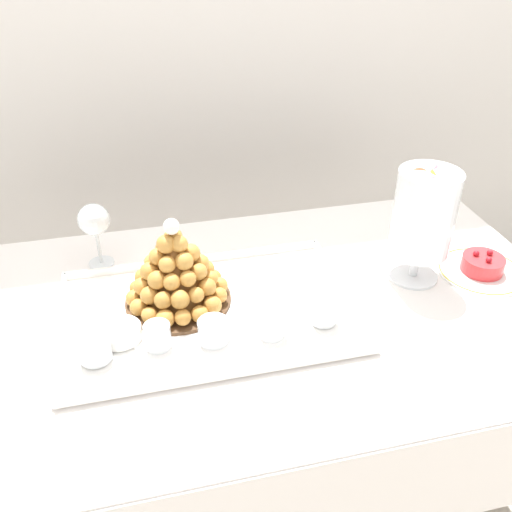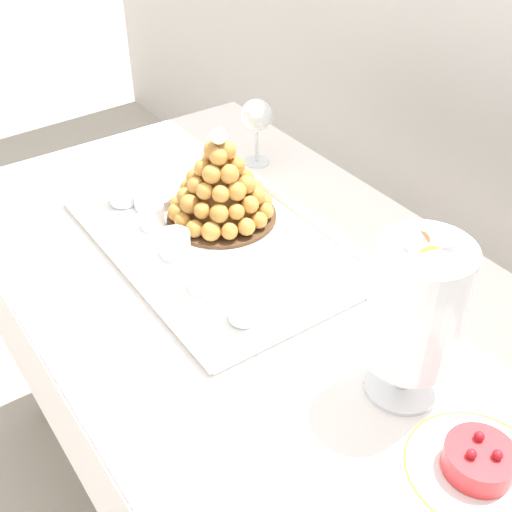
# 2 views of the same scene
# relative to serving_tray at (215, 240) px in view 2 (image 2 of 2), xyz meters

# --- Properties ---
(ground_plane) EXTENTS (12.00, 12.00, 0.00)m
(ground_plane) POSITION_rel_serving_tray_xyz_m (0.13, 0.00, -0.74)
(ground_plane) COLOR beige
(buffet_table) EXTENTS (1.36, 0.81, 0.73)m
(buffet_table) POSITION_rel_serving_tray_xyz_m (0.13, 0.00, -0.10)
(buffet_table) COLOR brown
(buffet_table) RESTS_ON ground_plane
(serving_tray) EXTENTS (0.61, 0.40, 0.02)m
(serving_tray) POSITION_rel_serving_tray_xyz_m (0.00, 0.00, 0.00)
(serving_tray) COLOR white
(serving_tray) RESTS_ON buffet_table
(croquembouche) EXTENTS (0.23, 0.23, 0.20)m
(croquembouche) POSITION_rel_serving_tray_xyz_m (-0.06, 0.05, 0.08)
(croquembouche) COLOR #4C331E
(croquembouche) RESTS_ON serving_tray
(dessert_cup_left) EXTENTS (0.06, 0.06, 0.05)m
(dessert_cup_left) POSITION_rel_serving_tray_xyz_m (-0.23, -0.09, 0.03)
(dessert_cup_left) COLOR silver
(dessert_cup_left) RESTS_ON serving_tray
(dessert_cup_mid_left) EXTENTS (0.05, 0.05, 0.05)m
(dessert_cup_mid_left) POSITION_rel_serving_tray_xyz_m (-0.11, -0.08, 0.03)
(dessert_cup_mid_left) COLOR silver
(dessert_cup_mid_left) RESTS_ON serving_tray
(dessert_cup_centre) EXTENTS (0.06, 0.06, 0.05)m
(dessert_cup_centre) POSITION_rel_serving_tray_xyz_m (-0.00, -0.09, 0.02)
(dessert_cup_centre) COLOR silver
(dessert_cup_centre) RESTS_ON serving_tray
(dessert_cup_mid_right) EXTENTS (0.05, 0.05, 0.05)m
(dessert_cup_mid_right) POSITION_rel_serving_tray_xyz_m (0.11, -0.10, 0.03)
(dessert_cup_mid_right) COLOR silver
(dessert_cup_mid_right) RESTS_ON serving_tray
(dessert_cup_right) EXTENTS (0.05, 0.05, 0.06)m
(dessert_cup_right) POSITION_rel_serving_tray_xyz_m (0.23, -0.08, 0.03)
(dessert_cup_right) COLOR silver
(dessert_cup_right) RESTS_ON serving_tray
(creme_brulee_ramekin) EXTENTS (0.09, 0.09, 0.02)m
(creme_brulee_ramekin) POSITION_rel_serving_tray_xyz_m (-0.18, -0.04, 0.02)
(creme_brulee_ramekin) COLOR white
(creme_brulee_ramekin) RESTS_ON serving_tray
(macaron_goblet) EXTENTS (0.14, 0.14, 0.28)m
(macaron_goblet) POSITION_rel_serving_tray_xyz_m (0.49, 0.03, 0.16)
(macaron_goblet) COLOR white
(macaron_goblet) RESTS_ON buffet_table
(fruit_tart_plate) EXTENTS (0.20, 0.20, 0.06)m
(fruit_tart_plate) POSITION_rel_serving_tray_xyz_m (0.65, 0.01, 0.01)
(fruit_tart_plate) COLOR white
(fruit_tart_plate) RESTS_ON buffet_table
(wine_glass) EXTENTS (0.07, 0.07, 0.16)m
(wine_glass) POSITION_rel_serving_tray_xyz_m (-0.22, 0.25, 0.11)
(wine_glass) COLOR silver
(wine_glass) RESTS_ON buffet_table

